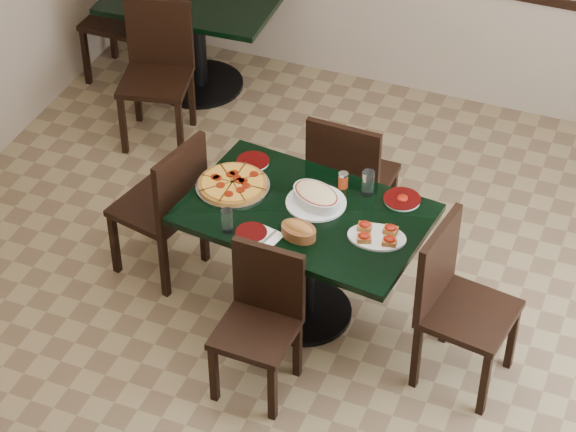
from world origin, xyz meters
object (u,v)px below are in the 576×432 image
at_px(chair_near, 261,314).
at_px(chair_left, 167,202).
at_px(chair_far, 349,176).
at_px(bread_basket, 299,230).
at_px(bruschetta_platter, 377,235).
at_px(main_table, 305,238).
at_px(pepperoni_pizza, 233,184).
at_px(back_chair_near, 158,64).
at_px(back_table, 196,23).
at_px(chair_right, 455,297).
at_px(back_chair_left, 130,13).
at_px(lasagna_casserole, 316,197).

relative_size(chair_near, chair_left, 0.90).
distance_m(chair_far, bread_basket, 0.90).
xyz_separation_m(chair_left, bruschetta_platter, (1.28, -0.12, 0.25)).
bearing_deg(bread_basket, chair_far, 101.70).
distance_m(main_table, pepperoni_pizza, 0.49).
distance_m(back_chair_near, pepperoni_pizza, 1.73).
relative_size(back_table, chair_near, 1.47).
xyz_separation_m(back_table, chair_right, (2.46, -2.08, 0.01)).
xyz_separation_m(back_chair_left, bruschetta_platter, (2.50, -1.95, 0.23)).
xyz_separation_m(bread_basket, bruschetta_platter, (0.38, 0.13, -0.02)).
relative_size(lasagna_casserole, bread_basket, 1.62).
bearing_deg(main_table, bruschetta_platter, -2.94).
bearing_deg(main_table, back_chair_left, 144.04).
xyz_separation_m(main_table, back_chair_left, (-2.08, 1.89, -0.02)).
relative_size(back_table, back_chair_near, 1.28).
bearing_deg(lasagna_casserole, back_chair_left, 165.04).
xyz_separation_m(chair_right, lasagna_casserole, (-0.84, 0.20, 0.26)).
height_order(chair_near, back_chair_left, back_chair_left).
height_order(chair_far, bread_basket, chair_far).
height_order(back_table, bruschetta_platter, bruschetta_platter).
bearing_deg(lasagna_casserole, bread_basket, -61.99).
relative_size(chair_left, bruschetta_platter, 2.78).
bearing_deg(chair_left, pepperoni_pizza, 102.40).
bearing_deg(pepperoni_pizza, lasagna_casserole, 3.54).
bearing_deg(chair_right, main_table, 90.86).
bearing_deg(bruschetta_platter, chair_near, -142.40).
bearing_deg(main_table, lasagna_casserole, 77.69).
distance_m(back_table, back_chair_left, 0.49).
bearing_deg(back_chair_near, chair_right, -44.51).
relative_size(chair_right, bruschetta_platter, 2.85).
distance_m(lasagna_casserole, bread_basket, 0.29).
relative_size(chair_left, back_chair_near, 0.97).
relative_size(pepperoni_pizza, lasagna_casserole, 1.17).
xyz_separation_m(chair_right, pepperoni_pizza, (-1.32, 0.17, 0.23)).
relative_size(main_table, bruschetta_platter, 4.06).
distance_m(chair_near, bread_basket, 0.47).
xyz_separation_m(main_table, bruschetta_platter, (0.42, -0.07, 0.21)).
bearing_deg(back_chair_near, chair_far, -36.93).
relative_size(main_table, pepperoni_pizza, 3.33).
xyz_separation_m(chair_left, back_chair_left, (-1.22, 1.83, 0.03)).
height_order(chair_near, back_chair_near, back_chair_near).
xyz_separation_m(back_table, chair_far, (1.61, -1.31, 0.01)).
height_order(chair_near, chair_right, chair_right).
xyz_separation_m(chair_left, back_chair_near, (-0.72, 1.29, 0.02)).
height_order(back_table, chair_left, chair_left).
height_order(chair_near, chair_left, chair_left).
height_order(chair_left, bread_basket, chair_left).
distance_m(back_chair_near, lasagna_casserole, 2.06).
xyz_separation_m(back_table, chair_left, (0.73, -1.91, -0.00)).
height_order(chair_left, pepperoni_pizza, chair_left).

